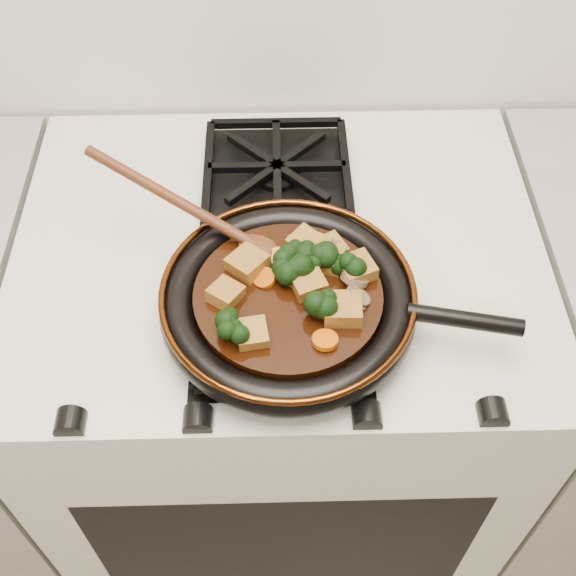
{
  "coord_description": "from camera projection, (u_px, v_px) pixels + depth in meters",
  "views": [
    {
      "loc": [
        -0.0,
        1.0,
        1.67
      ],
      "look_at": [
        0.01,
        1.56,
        0.97
      ],
      "focal_mm": 45.0,
      "sensor_mm": 36.0,
      "label": 1
    }
  ],
  "objects": [
    {
      "name": "braising_sauce",
      "position": [
        288.0,
        298.0,
        0.91
      ],
      "size": [
        0.24,
        0.24,
        0.02
      ],
      "primitive_type": "cylinder",
      "color": "black",
      "rests_on": "skillet"
    },
    {
      "name": "skillet",
      "position": [
        290.0,
        301.0,
        0.91
      ],
      "size": [
        0.45,
        0.33,
        0.05
      ],
      "rotation": [
        0.0,
        0.0,
        -0.21
      ],
      "color": "black",
      "rests_on": "burner_grate_front"
    },
    {
      "name": "burner_grate_back",
      "position": [
        277.0,
        171.0,
        1.11
      ],
      "size": [
        0.23,
        0.23,
        0.03
      ],
      "primitive_type": null,
      "color": "black",
      "rests_on": "stove"
    },
    {
      "name": "broccoli_floret_5",
      "position": [
        350.0,
        271.0,
        0.91
      ],
      "size": [
        0.08,
        0.08,
        0.07
      ],
      "primitive_type": null,
      "rotation": [
        -0.2,
        -0.2,
        2.88
      ],
      "color": "black",
      "rests_on": "braising_sauce"
    },
    {
      "name": "broccoli_floret_4",
      "position": [
        294.0,
        253.0,
        0.93
      ],
      "size": [
        0.07,
        0.08,
        0.06
      ],
      "primitive_type": null,
      "rotation": [
        -0.04,
        -0.08,
        1.93
      ],
      "color": "black",
      "rests_on": "braising_sauce"
    },
    {
      "name": "tofu_cube_8",
      "position": [
        328.0,
        258.0,
        0.93
      ],
      "size": [
        0.05,
        0.05,
        0.03
      ],
      "primitive_type": "cube",
      "rotation": [
        0.07,
        0.04,
        2.82
      ],
      "color": "#906221",
      "rests_on": "braising_sauce"
    },
    {
      "name": "tofu_cube_2",
      "position": [
        248.0,
        264.0,
        0.92
      ],
      "size": [
        0.06,
        0.06,
        0.03
      ],
      "primitive_type": "cube",
      "rotation": [
        -0.0,
        0.1,
        2.39
      ],
      "color": "#906221",
      "rests_on": "braising_sauce"
    },
    {
      "name": "carrot_coin_2",
      "position": [
        325.0,
        340.0,
        0.85
      ],
      "size": [
        0.03,
        0.03,
        0.01
      ],
      "primitive_type": "cylinder",
      "rotation": [
        -0.13,
        -0.0,
        0.0
      ],
      "color": "#C55105",
      "rests_on": "braising_sauce"
    },
    {
      "name": "wooden_spoon",
      "position": [
        207.0,
        218.0,
        0.95
      ],
      "size": [
        0.16,
        0.1,
        0.26
      ],
      "rotation": [
        0.0,
        0.0,
        2.66
      ],
      "color": "#4F2411",
      "rests_on": "braising_sauce"
    },
    {
      "name": "mushroom_slice_4",
      "position": [
        301.0,
        240.0,
        0.95
      ],
      "size": [
        0.04,
        0.04,
        0.03
      ],
      "primitive_type": "cylinder",
      "rotation": [
        0.53,
        0.0,
        3.11
      ],
      "color": "brown",
      "rests_on": "braising_sauce"
    },
    {
      "name": "tofu_cube_9",
      "position": [
        314.0,
        248.0,
        0.94
      ],
      "size": [
        0.05,
        0.05,
        0.03
      ],
      "primitive_type": "cube",
      "rotation": [
        0.04,
        0.08,
        2.62
      ],
      "color": "#906221",
      "rests_on": "braising_sauce"
    },
    {
      "name": "mushroom_slice_2",
      "position": [
        355.0,
        279.0,
        0.91
      ],
      "size": [
        0.05,
        0.05,
        0.03
      ],
      "primitive_type": "cylinder",
      "rotation": [
        0.56,
        0.0,
        2.49
      ],
      "color": "brown",
      "rests_on": "braising_sauce"
    },
    {
      "name": "tofu_cube_6",
      "position": [
        330.0,
        249.0,
        0.94
      ],
      "size": [
        0.05,
        0.05,
        0.02
      ],
      "primitive_type": "cube",
      "rotation": [
        0.12,
        -0.01,
        0.54
      ],
      "color": "#906221",
      "rests_on": "braising_sauce"
    },
    {
      "name": "tofu_cube_7",
      "position": [
        252.0,
        334.0,
        0.85
      ],
      "size": [
        0.04,
        0.04,
        0.02
      ],
      "primitive_type": "cube",
      "rotation": [
        0.04,
        -0.0,
        0.15
      ],
      "color": "#906221",
      "rests_on": "braising_sauce"
    },
    {
      "name": "mushroom_slice_3",
      "position": [
        357.0,
        297.0,
        0.89
      ],
      "size": [
        0.04,
        0.04,
        0.02
      ],
      "primitive_type": "cylinder",
      "rotation": [
        0.5,
        0.0,
        1.9
      ],
      "color": "brown",
      "rests_on": "braising_sauce"
    },
    {
      "name": "tofu_cube_4",
      "position": [
        306.0,
        244.0,
        0.94
      ],
      "size": [
        0.06,
        0.06,
        0.03
      ],
      "primitive_type": "cube",
      "rotation": [
        -0.09,
        -0.1,
        2.41
      ],
      "color": "#906221",
      "rests_on": "braising_sauce"
    },
    {
      "name": "broccoli_floret_3",
      "position": [
        292.0,
        279.0,
        0.9
      ],
      "size": [
        0.08,
        0.09,
        0.07
      ],
      "primitive_type": null,
      "rotation": [
        0.12,
        -0.15,
        0.58
      ],
      "color": "black",
      "rests_on": "braising_sauce"
    },
    {
      "name": "tofu_cube_0",
      "position": [
        357.0,
        269.0,
        0.91
      ],
      "size": [
        0.05,
        0.05,
        0.02
      ],
      "primitive_type": "cube",
      "rotation": [
        -0.02,
        0.01,
        1.95
      ],
      "color": "#906221",
      "rests_on": "braising_sauce"
    },
    {
      "name": "mushroom_slice_1",
      "position": [
        357.0,
        299.0,
        0.89
      ],
      "size": [
        0.03,
        0.04,
        0.03
      ],
      "primitive_type": "cylinder",
      "rotation": [
        0.8,
        0.0,
        1.49
      ],
      "color": "brown",
      "rests_on": "braising_sauce"
    },
    {
      "name": "burner_grate_front",
      "position": [
        280.0,
        318.0,
        0.93
      ],
      "size": [
        0.23,
        0.23,
        0.03
      ],
      "primitive_type": null,
      "color": "black",
      "rests_on": "stove"
    },
    {
      "name": "broccoli_floret_7",
      "position": [
        236.0,
        328.0,
        0.85
      ],
      "size": [
        0.06,
        0.07,
        0.07
      ],
      "primitive_type": null,
      "rotation": [
        -0.07,
        -0.19,
        1.68
      ],
      "color": "black",
      "rests_on": "braising_sauce"
    },
    {
      "name": "broccoli_floret_2",
      "position": [
        294.0,
        270.0,
        0.91
      ],
      "size": [
        0.06,
        0.07,
        0.06
      ],
      "primitive_type": null,
      "rotation": [
        -0.17,
        0.03,
        0.03
      ],
      "color": "black",
      "rests_on": "braising_sauce"
    },
    {
      "name": "broccoli_floret_6",
      "position": [
        326.0,
        303.0,
        0.88
      ],
      "size": [
        0.09,
        0.09,
        0.07
      ],
      "primitive_type": null,
      "rotation": [
        -0.09,
        -0.25,
        2.66
      ],
      "color": "black",
      "rests_on": "braising_sauce"
    },
    {
      "name": "tofu_cube_5",
      "position": [
        226.0,
        294.0,
        0.89
      ],
      "size": [
        0.05,
        0.05,
        0.02
      ],
      "primitive_type": "cube",
      "rotation": [
        0.02,
        0.11,
        0.95
      ],
      "color": "#906221",
      "rests_on": "braising_sauce"
    },
    {
      "name": "tofu_cube_3",
      "position": [
        343.0,
        310.0,
        0.87
      ],
      "size": [
        0.05,
        0.05,
        0.03
      ],
      "primitive_type": "cube",
      "rotation": [
        -0.01,
        0.05,
        1.53
      ],
      "color": "#906221",
      "rests_on": "braising_sauce"
    },
    {
      "name": "tofu_cube_1",
      "position": [
        308.0,
        283.0,
        0.9
      ],
      "size": [
        0.05,
        0.05,
        0.03
      ],
      "primitive_type": "cube",
      "rotation": [
        -0.04,
        -0.01,
        1.93
      ],
      "color": "#906221",
      "rests_on": "braising_sauce"
    },
    {
      "name": "stove",
      "position": [
        281.0,
        402.0,
        1.38
      ],
      "size": [
        0.76,
        0.6,
        0.9
      ],
      "primitive_type": "cube",
      "color": "beige",
      "rests_on": "ground"
    },
    {
      "name": "broccoli_floret_0",
      "position": [
        317.0,
        258.0,
        0.92
      ],
      "size": [
        0.07,
        0.08,
        0.06
      ],
      "primitive_type": null,
      "rotation": [
        0.07,
        -0.09,
        1.37
      ],
      "color": "black",
      "rests_on": "braising_sauce"
    },
    {
      "name": "broccoli_floret_1",
      "position": [
        295.0,
        267.0,
        0.92
      ],
      "size": [
        0.09,
        0.09,
        0.07
      ],
      "primitive_type": null,
      "rotation": [
        -0.16,
        -0.21,
        0.88
      ],
      "color": "black",
      "rests_on": "braising_sauce"
    },
    {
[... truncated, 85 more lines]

